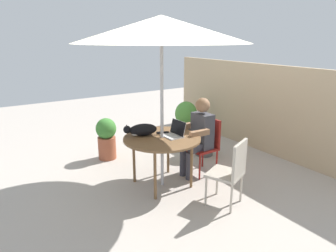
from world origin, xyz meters
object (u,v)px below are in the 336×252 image
(cat, at_px, (141,130))
(potted_plant_by_chair, at_px, (107,137))
(patio_table, at_px, (162,141))
(person_seated, at_px, (199,133))
(chair_empty, at_px, (232,169))
(patio_umbrella, at_px, (161,29))
(potted_plant_corner, at_px, (205,133))
(chair_occupied, at_px, (206,142))
(laptop, at_px, (175,132))
(potted_plant_near_fence, at_px, (186,117))

(cat, relative_size, potted_plant_by_chair, 0.85)
(patio_table, xyz_separation_m, person_seated, (0.00, 0.66, 0.01))
(chair_empty, bearing_deg, potted_plant_by_chair, -163.48)
(patio_umbrella, height_order, chair_empty, patio_umbrella)
(potted_plant_by_chair, distance_m, potted_plant_corner, 1.75)
(chair_occupied, distance_m, person_seated, 0.23)
(patio_table, relative_size, potted_plant_by_chair, 1.48)
(potted_plant_corner, bearing_deg, patio_umbrella, -65.84)
(person_seated, xyz_separation_m, cat, (-0.23, -0.86, 0.13))
(potted_plant_corner, bearing_deg, patio_table, -65.84)
(person_seated, xyz_separation_m, potted_plant_by_chair, (-1.38, -0.94, -0.29))
(chair_occupied, relative_size, chair_empty, 1.00)
(cat, relative_size, potted_plant_corner, 0.85)
(chair_empty, relative_size, laptop, 2.84)
(chair_occupied, distance_m, potted_plant_corner, 0.73)
(patio_umbrella, relative_size, chair_empty, 2.69)
(chair_occupied, height_order, chair_empty, same)
(patio_umbrella, height_order, potted_plant_near_fence, patio_umbrella)
(chair_occupied, bearing_deg, potted_plant_by_chair, -141.65)
(potted_plant_by_chair, height_order, potted_plant_corner, same)
(patio_umbrella, distance_m, potted_plant_near_fence, 2.91)
(potted_plant_near_fence, bearing_deg, potted_plant_by_chair, -82.25)
(chair_empty, bearing_deg, cat, -152.64)
(patio_umbrella, bearing_deg, potted_plant_near_fence, 134.93)
(chair_empty, distance_m, potted_plant_near_fence, 2.88)
(person_seated, distance_m, laptop, 0.48)
(laptop, distance_m, potted_plant_near_fence, 2.26)
(patio_umbrella, bearing_deg, chair_empty, 23.47)
(person_seated, relative_size, potted_plant_corner, 1.65)
(chair_occupied, xyz_separation_m, laptop, (0.04, -0.63, 0.28))
(patio_table, height_order, patio_umbrella, patio_umbrella)
(chair_empty, relative_size, potted_plant_by_chair, 1.19)
(patio_umbrella, distance_m, cat, 1.39)
(cat, bearing_deg, patio_umbrella, 40.67)
(potted_plant_by_chair, bearing_deg, chair_occupied, 38.35)
(cat, xyz_separation_m, potted_plant_near_fence, (-1.41, 1.85, -0.38))
(patio_table, bearing_deg, cat, -139.33)
(patio_table, height_order, potted_plant_near_fence, potted_plant_near_fence)
(chair_occupied, height_order, laptop, laptop)
(patio_umbrella, xyz_separation_m, chair_occupied, (0.00, 0.82, -1.66))
(chair_empty, height_order, laptop, laptop)
(laptop, distance_m, potted_plant_corner, 1.29)
(patio_table, relative_size, potted_plant_corner, 1.48)
(cat, bearing_deg, potted_plant_near_fence, 127.37)
(chair_empty, xyz_separation_m, potted_plant_corner, (-1.52, 0.85, -0.09))
(chair_occupied, height_order, person_seated, person_seated)
(potted_plant_corner, bearing_deg, chair_occupied, -38.43)
(chair_occupied, bearing_deg, potted_plant_near_fence, 153.13)
(laptop, bearing_deg, chair_occupied, 93.92)
(potted_plant_corner, bearing_deg, laptop, -60.41)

